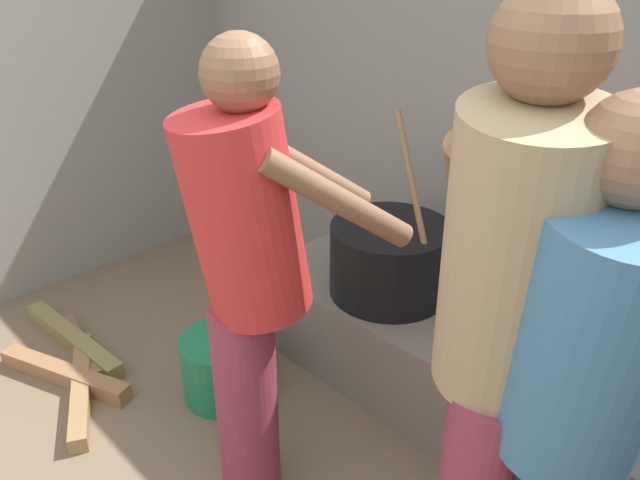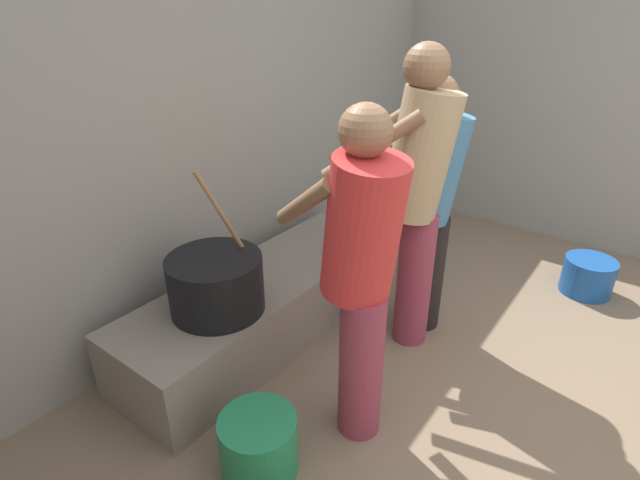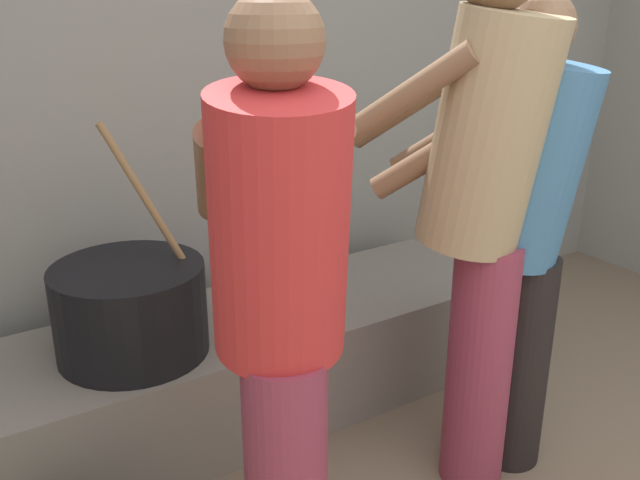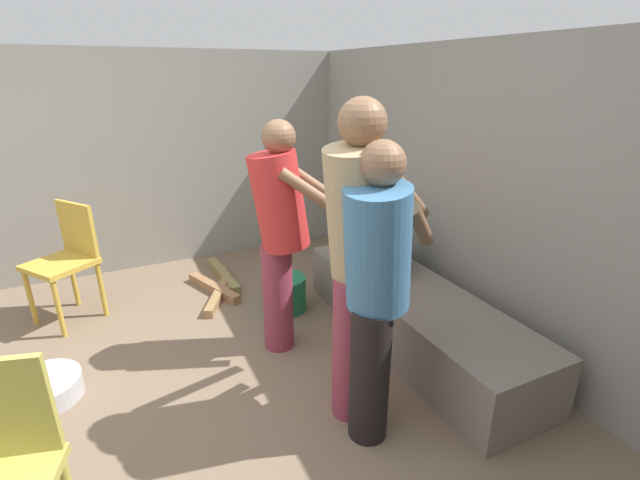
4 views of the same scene
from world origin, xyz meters
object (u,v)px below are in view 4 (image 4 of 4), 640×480
at_px(cook_in_tan_shirt, 358,248).
at_px(bucket_green_plastic, 285,293).
at_px(cooking_pot_main, 376,248).
at_px(cook_in_blue_shirt, 376,282).
at_px(cook_in_red_shirt, 281,227).
at_px(chair_yellow, 67,257).
at_px(metal_mixing_bowl, 43,389).

relative_size(cook_in_tan_shirt, bucket_green_plastic, 4.99).
bearing_deg(cooking_pot_main, cook_in_tan_shirt, -37.97).
bearing_deg(cook_in_tan_shirt, bucket_green_plastic, 177.15).
distance_m(cook_in_blue_shirt, cook_in_red_shirt, 0.92).
xyz_separation_m(cook_in_red_shirt, bucket_green_plastic, (-0.47, 0.19, -0.73)).
xyz_separation_m(cook_in_red_shirt, cook_in_tan_shirt, (0.74, 0.13, 0.10)).
bearing_deg(cook_in_blue_shirt, cook_in_tan_shirt, 179.91).
bearing_deg(bucket_green_plastic, cooking_pot_main, 59.30).
distance_m(cooking_pot_main, chair_yellow, 2.28).
relative_size(cooking_pot_main, bucket_green_plastic, 2.25).
height_order(cook_in_blue_shirt, bucket_green_plastic, cook_in_blue_shirt).
relative_size(chair_yellow, metal_mixing_bowl, 2.12).
bearing_deg(chair_yellow, bucket_green_plastic, 68.57).
bearing_deg(cook_in_tan_shirt, cook_in_red_shirt, -170.25).
xyz_separation_m(cooking_pot_main, bucket_green_plastic, (-0.36, -0.60, -0.41)).
bearing_deg(cooking_pot_main, bucket_green_plastic, -120.70).
relative_size(cook_in_blue_shirt, metal_mixing_bowl, 3.64).
bearing_deg(cook_in_tan_shirt, cooking_pot_main, 142.03).
relative_size(cook_in_blue_shirt, bucket_green_plastic, 4.51).
relative_size(cook_in_tan_shirt, chair_yellow, 1.90).
bearing_deg(cooking_pot_main, cook_in_red_shirt, -82.05).
bearing_deg(cook_in_red_shirt, metal_mixing_bowl, -93.65).
bearing_deg(bucket_green_plastic, chair_yellow, -111.43).
bearing_deg(cook_in_blue_shirt, metal_mixing_bowl, -122.62).
xyz_separation_m(cooking_pot_main, cook_in_blue_shirt, (1.02, -0.66, 0.31)).
distance_m(cook_in_red_shirt, metal_mixing_bowl, 1.66).
distance_m(chair_yellow, bucket_green_plastic, 1.63).
distance_m(bucket_green_plastic, metal_mixing_bowl, 1.68).
xyz_separation_m(cook_in_red_shirt, metal_mixing_bowl, (-0.09, -1.45, -0.80)).
relative_size(cooking_pot_main, metal_mixing_bowl, 1.81).
bearing_deg(chair_yellow, metal_mixing_bowl, -9.23).
distance_m(cook_in_red_shirt, chair_yellow, 1.70).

